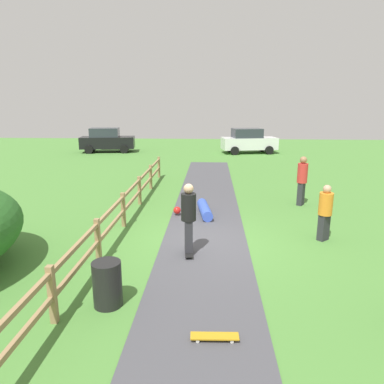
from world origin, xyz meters
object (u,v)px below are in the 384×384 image
(skater_riding, at_px, (189,215))
(parked_car_white, at_px, (249,141))
(skateboard_loose, at_px, (215,336))
(bystander_red, at_px, (302,178))
(bystander_orange, at_px, (325,210))
(parked_car_black, at_px, (107,140))
(skater_fallen, at_px, (203,210))
(trash_bin, at_px, (107,284))

(skater_riding, bearing_deg, parked_car_white, 80.06)
(skateboard_loose, distance_m, bystander_red, 9.00)
(skater_riding, relative_size, bystander_red, 0.99)
(bystander_orange, height_order, parked_car_black, parked_car_black)
(bystander_orange, bearing_deg, parked_car_black, 122.33)
(skateboard_loose, height_order, bystander_orange, bystander_orange)
(bystander_orange, xyz_separation_m, parked_car_white, (-0.36, 18.31, 0.07))
(skater_riding, distance_m, parked_car_white, 19.83)
(skateboard_loose, xyz_separation_m, parked_car_black, (-8.46, 22.98, 0.87))
(skater_fallen, bearing_deg, bystander_orange, -31.37)
(skater_fallen, height_order, skateboard_loose, skater_fallen)
(skater_fallen, relative_size, bystander_orange, 1.06)
(skater_fallen, height_order, bystander_red, bystander_red)
(parked_car_white, relative_size, parked_car_black, 1.01)
(skater_riding, height_order, skater_fallen, skater_riding)
(skater_riding, relative_size, parked_car_white, 0.42)
(trash_bin, relative_size, bystander_red, 0.48)
(skater_riding, bearing_deg, parked_car_black, 111.79)
(skateboard_loose, bearing_deg, skater_riding, 100.73)
(skateboard_loose, xyz_separation_m, bystander_red, (3.35, 8.30, 0.96))
(bystander_red, relative_size, bystander_orange, 1.16)
(bystander_orange, distance_m, parked_car_white, 18.31)
(skateboard_loose, bearing_deg, skater_fallen, 93.21)
(bystander_orange, bearing_deg, skater_riding, -162.08)
(skateboard_loose, bearing_deg, bystander_orange, 56.14)
(skateboard_loose, xyz_separation_m, bystander_orange, (3.13, 4.67, 0.80))
(skater_fallen, xyz_separation_m, bystander_red, (3.73, 1.50, 0.85))
(skater_riding, distance_m, skateboard_loose, 3.64)
(bystander_orange, distance_m, parked_car_black, 21.67)
(bystander_red, relative_size, parked_car_white, 0.43)
(skater_riding, bearing_deg, bystander_red, 50.51)
(bystander_red, bearing_deg, skateboard_loose, -111.99)
(bystander_orange, xyz_separation_m, parked_car_black, (-11.59, 18.31, 0.07))
(trash_bin, distance_m, bystander_red, 9.13)
(bystander_orange, bearing_deg, bystander_red, 86.50)
(trash_bin, bearing_deg, skater_riding, 60.29)
(bystander_orange, bearing_deg, skateboard_loose, -123.86)
(trash_bin, relative_size, parked_car_black, 0.20)
(skater_riding, xyz_separation_m, bystander_red, (4.00, 4.86, -0.01))
(skater_fallen, xyz_separation_m, skateboard_loose, (0.38, -6.81, -0.11))
(trash_bin, height_order, parked_car_black, parked_car_black)
(trash_bin, xyz_separation_m, skater_fallen, (1.68, 5.83, -0.25))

